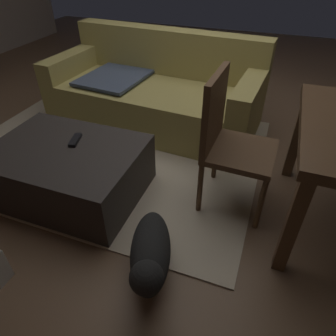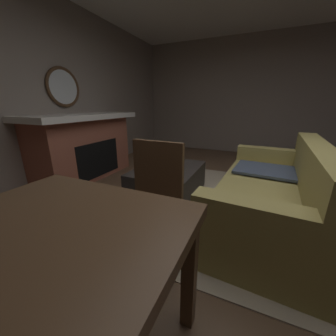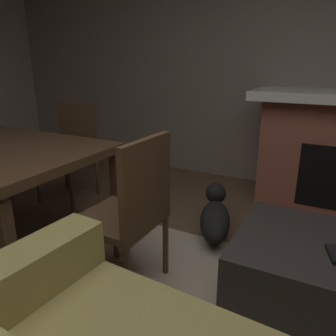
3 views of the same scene
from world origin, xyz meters
name	(u,v)px [view 3 (image 3 of 3)]	position (x,y,z in m)	size (l,w,h in m)	color
wall_back_fireplace_side	(296,55)	(0.00, -2.89, 1.37)	(7.97, 0.12, 2.74)	gray
ottoman_coffee_table	(334,280)	(-0.57, -0.96, 0.20)	(1.04, 0.77, 0.39)	#2D2826
tv_remote	(334,255)	(-0.54, -0.85, 0.40)	(0.05, 0.16, 0.02)	black
dining_chair_west	(131,207)	(0.49, -0.63, 0.52)	(0.45, 0.45, 0.93)	#513823
dining_chair_south	(72,145)	(1.81, -1.55, 0.52)	(0.47, 0.47, 0.93)	#513823
small_dog	(215,216)	(0.26, -1.41, 0.18)	(0.39, 0.62, 0.32)	black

